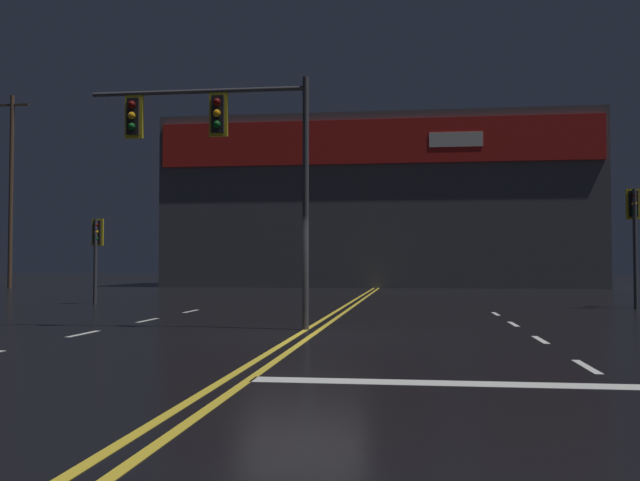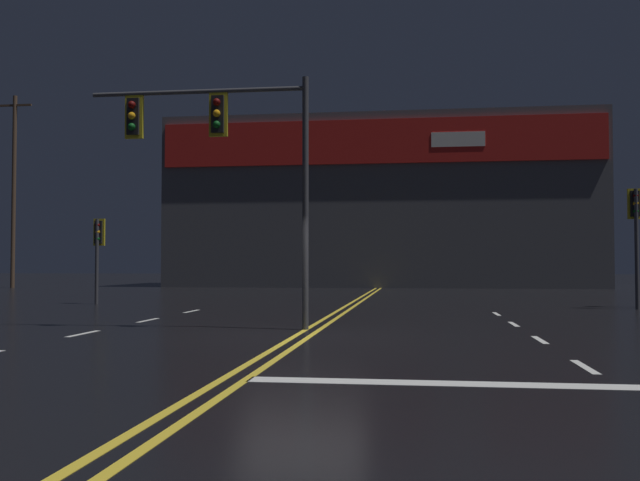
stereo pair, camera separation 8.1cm
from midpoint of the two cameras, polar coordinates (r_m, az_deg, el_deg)
name	(u,v)px [view 2 (the right image)]	position (r m, az deg, el deg)	size (l,w,h in m)	color
ground_plane	(302,337)	(14.21, -1.31, -7.71)	(200.00, 200.00, 0.00)	black
road_markings	(338,342)	(13.17, 1.60, -8.14)	(13.58, 60.00, 0.01)	gold
traffic_signal_median	(216,138)	(16.35, -8.16, 8.15)	(5.03, 0.36, 5.60)	#38383D
traffic_signal_corner_northeast	(635,220)	(25.19, 23.99, 1.49)	(0.42, 0.36, 3.90)	#38383D
traffic_signal_corner_northwest	(98,241)	(27.27, -17.23, -0.07)	(0.42, 0.36, 3.12)	#38383D
building_backdrop	(382,206)	(48.84, 5.02, 2.80)	(27.67, 10.23, 10.92)	#4C4C51
utility_pole_row	(381,182)	(41.97, 4.97, 4.69)	(48.05, 0.26, 12.23)	#4C3828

